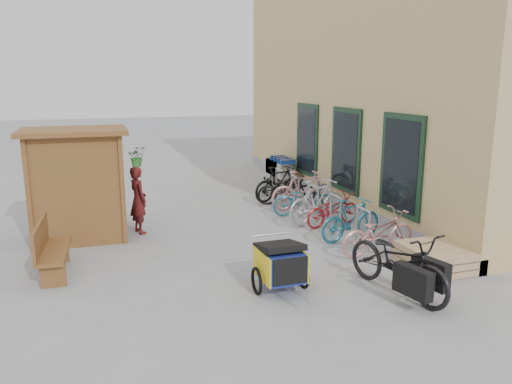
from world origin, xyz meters
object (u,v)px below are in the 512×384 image
object	(u,v)px
bike_3	(318,201)
bike_7	(279,183)
child_trailer	(280,262)
bike_0	(378,232)
pallet_stack	(434,257)
bench	(49,248)
bike_5	(303,190)
bike_6	(287,189)
kiosk	(72,169)
shopping_carts	(278,167)
bike_1	(351,220)
cargo_bike	(399,262)
bike_4	(304,199)
person_kiosk	(138,200)
bike_2	(333,210)

from	to	relation	value
bike_3	bike_7	world-z (taller)	bike_3
child_trailer	bike_0	bearing A→B (deg)	22.14
pallet_stack	bench	bearing A→B (deg)	164.43
bike_0	bike_5	size ratio (longest dim) A/B	0.97
bike_6	bike_3	bearing A→B (deg)	-166.96
bike_5	kiosk	bearing A→B (deg)	101.04
pallet_stack	shopping_carts	xyz separation A→B (m)	(-0.00, 8.14, 0.35)
bench	bike_5	bearing A→B (deg)	28.39
bench	bike_1	xyz separation A→B (m)	(6.02, 0.08, -0.03)
pallet_stack	cargo_bike	size ratio (longest dim) A/B	0.55
cargo_bike	bike_4	xyz separation A→B (m)	(0.49, 4.93, -0.12)
bike_7	bench	bearing A→B (deg)	106.99
kiosk	child_trailer	size ratio (longest dim) A/B	1.68
pallet_stack	bike_6	distance (m)	5.46
bench	person_kiosk	size ratio (longest dim) A/B	1.02
shopping_carts	bike_6	bearing A→B (deg)	-105.98
shopping_carts	bike_0	xyz separation A→B (m)	(-0.57, -7.14, -0.11)
child_trailer	bike_4	size ratio (longest dim) A/B	0.92
cargo_bike	bike_5	world-z (taller)	cargo_bike
bike_1	bike_0	bearing A→B (deg)	174.84
pallet_stack	bike_5	size ratio (longest dim) A/B	0.68
pallet_stack	bike_0	bearing A→B (deg)	119.86
bike_0	bike_4	size ratio (longest dim) A/B	1.06
child_trailer	bike_1	distance (m)	3.10
person_kiosk	kiosk	bearing A→B (deg)	74.71
kiosk	pallet_stack	size ratio (longest dim) A/B	2.08
cargo_bike	bike_1	bearing A→B (deg)	64.28
bench	bike_7	world-z (taller)	bike_7
pallet_stack	bike_0	distance (m)	1.18
shopping_carts	bike_0	bearing A→B (deg)	-94.60
person_kiosk	bike_2	distance (m)	4.51
bench	bike_1	size ratio (longest dim) A/B	1.00
pallet_stack	bike_2	world-z (taller)	bike_2
shopping_carts	bike_2	xyz separation A→B (m)	(-0.53, -5.07, -0.16)
pallet_stack	child_trailer	size ratio (longest dim) A/B	0.81
pallet_stack	shopping_carts	size ratio (longest dim) A/B	0.66
bike_1	bike_2	world-z (taller)	bike_1
cargo_bike	person_kiosk	distance (m)	5.97
kiosk	bike_6	distance (m)	5.81
kiosk	child_trailer	xyz separation A→B (m)	(3.23, -3.91, -1.07)
bench	bike_1	bearing A→B (deg)	3.91
bike_0	bike_4	xyz separation A→B (m)	(-0.22, 3.17, -0.02)
shopping_carts	person_kiosk	bearing A→B (deg)	-139.69
bike_1	kiosk	bearing A→B (deg)	60.52
bench	bike_1	distance (m)	6.02
pallet_stack	bike_1	xyz separation A→B (m)	(-0.66, 1.94, 0.26)
bike_3	bike_7	size ratio (longest dim) A/B	1.07
bike_1	bike_6	bearing A→B (deg)	-8.52
person_kiosk	bike_0	world-z (taller)	person_kiosk
bike_1	bike_3	distance (m)	1.46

